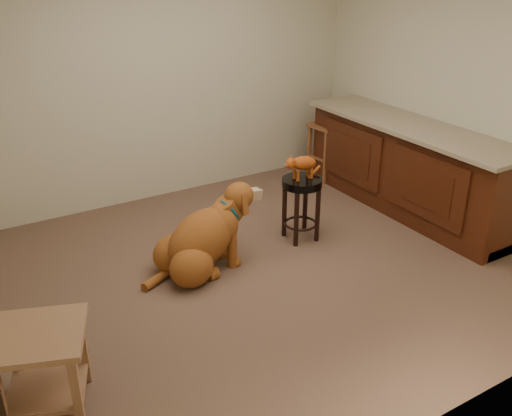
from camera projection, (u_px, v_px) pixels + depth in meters
floor at (266, 269)px, 4.98m from camera, size 4.50×4.00×0.01m
room_shell at (267, 76)px, 4.28m from camera, size 4.54×4.04×2.62m
cabinet_run at (408, 170)px, 5.95m from camera, size 0.70×2.56×0.94m
padded_stool at (301, 196)px, 5.32m from camera, size 0.38×0.38×0.62m
wood_stool at (326, 150)px, 6.81m from camera, size 0.40×0.40×0.67m
side_table at (42, 359)px, 3.34m from camera, size 0.68×0.68×0.55m
golden_retriever at (202, 241)px, 4.84m from camera, size 1.22×0.63×0.77m
tabby_kitten at (302, 164)px, 5.19m from camera, size 0.43×0.15×0.27m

